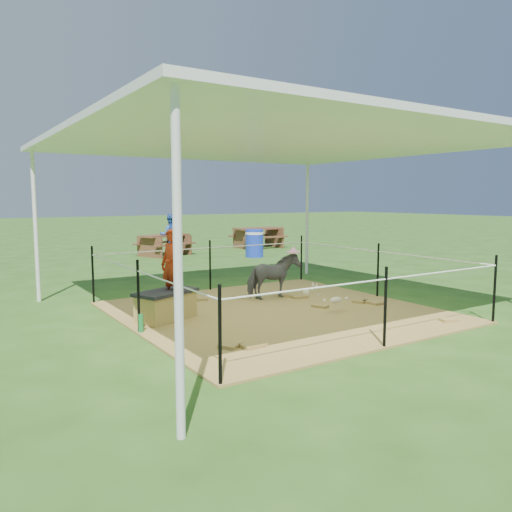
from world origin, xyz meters
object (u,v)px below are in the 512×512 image
trash_barrel (254,243)px  foal (336,298)px  picnic_table_near (165,245)px  pony (273,276)px  picnic_table_far (258,238)px  green_bottle (141,323)px  woman (172,258)px  straw_bale (166,307)px  distant_person (170,235)px

trash_barrel → foal: bearing=-113.2°
foal → picnic_table_near: size_ratio=0.48×
pony → picnic_table_near: pony is taller
pony → picnic_table_near: 7.68m
picnic_table_far → green_bottle: bearing=-128.8°
pony → woman: bearing=101.8°
green_bottle → trash_barrel: trash_barrel is taller
straw_bale → picnic_table_far: size_ratio=0.49×
picnic_table_near → distant_person: 0.43m
foal → distant_person: (0.96, 8.74, 0.42)m
trash_barrel → straw_bale: bearing=-131.7°
pony → foal: (0.23, -1.40, -0.19)m
foal → distant_person: bearing=79.1°
trash_barrel → picnic_table_far: bearing=54.5°
straw_bale → picnic_table_near: bearing=67.6°
straw_bale → foal: 2.62m
straw_bale → foal: foal is taller
picnic_table_near → picnic_table_far: picnic_table_far is taller
green_bottle → straw_bale: bearing=39.3°
straw_bale → trash_barrel: 8.28m
pony → distant_person: distant_person is taller
foal → distant_person: size_ratio=0.58×
woman → pony: 2.22m
green_bottle → pony: pony is taller
green_bottle → pony: (2.76, 0.89, 0.28)m
green_bottle → trash_barrel: 8.98m
foal → picnic_table_near: (0.87, 9.00, 0.09)m
pony → foal: 1.43m
woman → picnic_table_far: 11.10m
green_bottle → distant_person: size_ratio=0.18×
foal → pony: bearing=94.6°
green_bottle → foal: bearing=-9.8°
straw_bale → distant_person: (3.40, 7.77, 0.44)m
distant_person → green_bottle: bearing=83.3°
pony → picnic_table_near: (1.10, 7.60, -0.10)m
green_bottle → picnic_table_near: bearing=65.5°
picnic_table_far → straw_bale: bearing=-128.1°
green_bottle → foal: size_ratio=0.31×
distant_person → picnic_table_near: bearing=-54.1°
woman → picnic_table_far: size_ratio=0.59×
pony → trash_barrel: size_ratio=1.12×
straw_bale → picnic_table_near: picnic_table_near is taller
pony → picnic_table_far: size_ratio=0.54×
foal → green_bottle: bearing=165.6°
straw_bale → picnic_table_far: picnic_table_far is taller
picnic_table_far → trash_barrel: bearing=-123.5°
pony → picnic_table_near: size_ratio=0.59×
pony → trash_barrel: trash_barrel is taller
trash_barrel → picnic_table_near: size_ratio=0.53×
foal → picnic_table_far: picnic_table_far is taller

